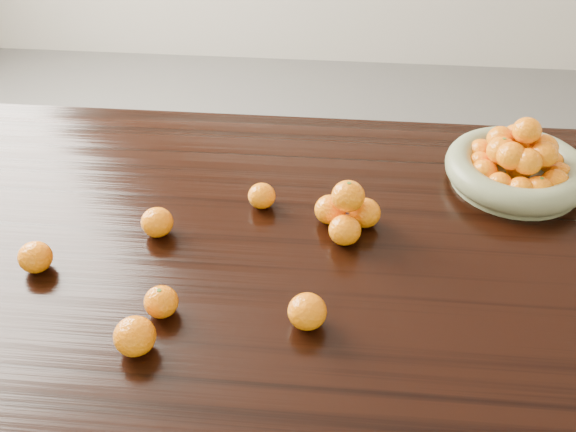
# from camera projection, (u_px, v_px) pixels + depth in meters

# --- Properties ---
(dining_table) EXTENTS (2.00, 1.00, 0.75)m
(dining_table) POSITION_uv_depth(u_px,v_px,m) (300.00, 275.00, 1.33)
(dining_table) COLOR black
(dining_table) RESTS_ON ground
(fruit_bowl) EXTENTS (0.31, 0.31, 0.16)m
(fruit_bowl) POSITION_uv_depth(u_px,v_px,m) (518.00, 166.00, 1.41)
(fruit_bowl) COLOR gray
(fruit_bowl) RESTS_ON dining_table
(orange_pyramid) EXTENTS (0.13, 0.13, 0.11)m
(orange_pyramid) POSITION_uv_depth(u_px,v_px,m) (347.00, 212.00, 1.28)
(orange_pyramid) COLOR orange
(orange_pyramid) RESTS_ON dining_table
(loose_orange_0) EXTENTS (0.06, 0.06, 0.06)m
(loose_orange_0) POSITION_uv_depth(u_px,v_px,m) (161.00, 302.00, 1.10)
(loose_orange_0) COLOR orange
(loose_orange_0) RESTS_ON dining_table
(loose_orange_1) EXTENTS (0.07, 0.07, 0.06)m
(loose_orange_1) POSITION_uv_depth(u_px,v_px,m) (135.00, 336.00, 1.04)
(loose_orange_1) COLOR orange
(loose_orange_1) RESTS_ON dining_table
(loose_orange_2) EXTENTS (0.07, 0.07, 0.06)m
(loose_orange_2) POSITION_uv_depth(u_px,v_px,m) (307.00, 311.00, 1.08)
(loose_orange_2) COLOR orange
(loose_orange_2) RESTS_ON dining_table
(loose_orange_3) EXTENTS (0.06, 0.06, 0.06)m
(loose_orange_3) POSITION_uv_depth(u_px,v_px,m) (157.00, 222.00, 1.27)
(loose_orange_3) COLOR orange
(loose_orange_3) RESTS_ON dining_table
(loose_orange_4) EXTENTS (0.06, 0.06, 0.06)m
(loose_orange_4) POSITION_uv_depth(u_px,v_px,m) (35.00, 257.00, 1.19)
(loose_orange_4) COLOR orange
(loose_orange_4) RESTS_ON dining_table
(loose_orange_5) EXTENTS (0.06, 0.06, 0.05)m
(loose_orange_5) POSITION_uv_depth(u_px,v_px,m) (262.00, 196.00, 1.35)
(loose_orange_5) COLOR orange
(loose_orange_5) RESTS_ON dining_table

